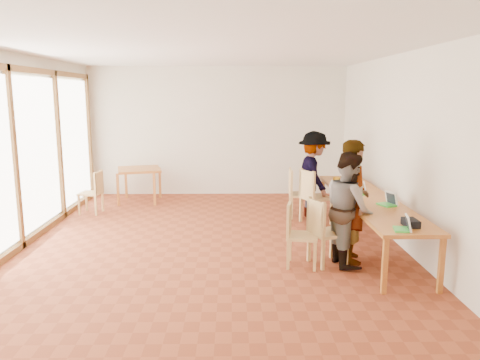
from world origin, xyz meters
name	(u,v)px	position (x,y,z in m)	size (l,w,h in m)	color
ground	(211,247)	(0.00, 0.00, 0.00)	(8.00, 8.00, 0.00)	brown
wall_back	(217,131)	(0.00, 4.00, 1.50)	(6.00, 0.10, 3.00)	silver
wall_front	(181,226)	(0.00, -4.00, 1.50)	(6.00, 0.10, 3.00)	silver
wall_right	(406,152)	(3.00, 0.00, 1.50)	(0.10, 8.00, 3.00)	silver
window_wall	(12,153)	(-2.96, 0.00, 1.50)	(0.10, 8.00, 3.00)	white
ceiling	(208,49)	(0.00, 0.00, 3.02)	(6.00, 8.00, 0.04)	white
communal_table	(368,201)	(2.50, 0.17, 0.70)	(0.80, 4.00, 0.75)	#B27027
side_table	(139,172)	(-1.71, 3.20, 0.67)	(0.90, 0.90, 0.75)	#B27027
chair_near	(296,227)	(1.22, -0.80, 0.55)	(0.50, 0.50, 0.48)	tan
chair_mid	(322,225)	(1.59, -0.79, 0.58)	(0.57, 0.57, 0.50)	tan
chair_far	(296,188)	(1.57, 1.80, 0.58)	(0.45, 0.45, 0.50)	tan
chair_empty	(312,191)	(1.80, 1.32, 0.62)	(0.62, 0.62, 0.54)	tan
chair_spare	(95,188)	(-2.41, 2.17, 0.53)	(0.45, 0.45, 0.46)	tan
person_near	(354,201)	(2.06, -0.63, 0.88)	(0.64, 0.42, 1.75)	gray
person_mid	(349,209)	(1.96, -0.74, 0.80)	(0.78, 0.61, 1.60)	gray
person_far	(314,175)	(1.91, 1.75, 0.84)	(1.08, 0.62, 1.68)	gray
laptop_near	(405,226)	(2.42, -1.64, 0.80)	(0.24, 0.26, 0.19)	green
laptop_mid	(389,202)	(2.66, -0.36, 0.81)	(0.29, 0.31, 0.21)	green
laptop_far	(362,191)	(2.48, 0.44, 0.81)	(0.25, 0.27, 0.20)	green
yellow_mug	(336,180)	(2.28, 1.48, 0.80)	(0.13, 0.13, 0.10)	orange
green_bottle	(348,181)	(2.35, 0.85, 0.89)	(0.07, 0.07, 0.28)	#206D32
clear_glass	(361,199)	(2.31, -0.11, 0.80)	(0.07, 0.07, 0.09)	silver
condiment_cup	(352,190)	(2.36, 0.62, 0.78)	(0.08, 0.08, 0.06)	white
pink_phone	(344,192)	(2.22, 0.57, 0.76)	(0.05, 0.10, 0.01)	#E63F9B
black_pouch	(411,223)	(2.56, -1.47, 0.80)	(0.16, 0.26, 0.09)	black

